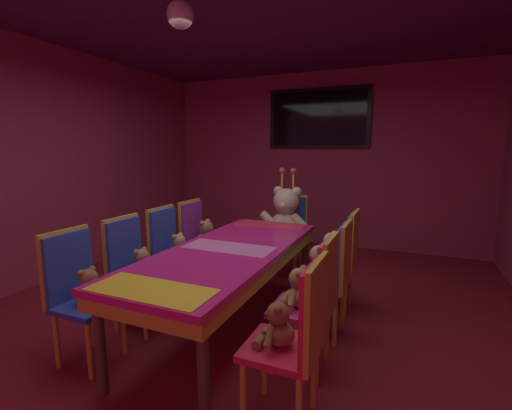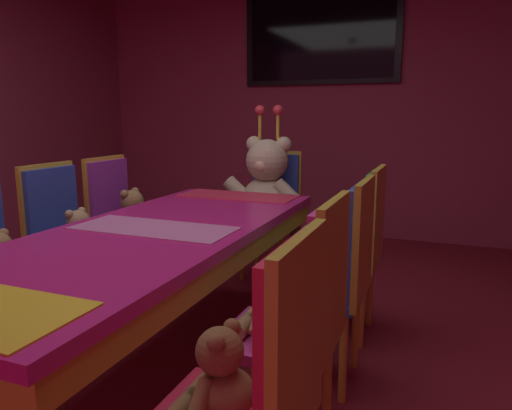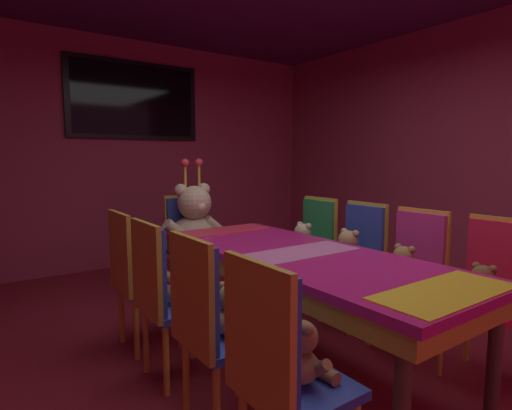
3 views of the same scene
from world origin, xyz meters
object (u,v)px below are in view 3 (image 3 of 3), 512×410
at_px(banquet_table, 302,265).
at_px(chair_left_0, 274,359).
at_px(chair_left_2, 160,286).
at_px(wall_tv, 135,100).
at_px(chair_left_3, 132,267).
at_px(king_teddy_bear, 195,222).
at_px(chair_left_1, 206,314).
at_px(chair_right_2, 360,250).
at_px(teddy_left_1, 231,313).
at_px(throne_chair, 188,235).
at_px(teddy_left_0, 302,355).
at_px(teddy_left_3, 152,264).
at_px(chair_right_1, 415,264).
at_px(chair_right_0, 494,281).
at_px(teddy_left_2, 182,285).
at_px(chair_right_3, 314,240).
at_px(teddy_right_3, 302,242).
at_px(teddy_right_1, 402,269).
at_px(teddy_right_0, 482,289).
at_px(teddy_right_2, 347,252).

bearing_deg(banquet_table, chair_left_0, -136.57).
distance_m(chair_left_2, wall_tv, 3.28).
relative_size(chair_left_3, king_teddy_bear, 1.12).
bearing_deg(chair_left_1, chair_right_2, 16.89).
relative_size(teddy_left_1, throne_chair, 0.28).
relative_size(teddy_left_0, chair_left_3, 0.28).
bearing_deg(teddy_left_3, chair_right_1, -34.94).
bearing_deg(chair_right_0, teddy_left_0, 0.50).
relative_size(banquet_table, teddy_left_2, 8.08).
xyz_separation_m(chair_right_0, chair_right_1, (-0.03, 0.53, 0.00)).
bearing_deg(teddy_left_3, chair_right_2, -19.40).
xyz_separation_m(teddy_left_2, chair_right_3, (1.56, 0.50, 0.02)).
bearing_deg(banquet_table, chair_right_0, -42.49).
bearing_deg(teddy_right_3, chair_left_3, -0.43).
height_order(banquet_table, teddy_right_3, teddy_right_3).
bearing_deg(chair_left_0, banquet_table, 43.43).
xyz_separation_m(teddy_left_0, teddy_left_2, (-0.00, 1.10, 0.00)).
distance_m(chair_left_1, teddy_right_3, 1.87).
height_order(banquet_table, teddy_right_1, teddy_right_1).
relative_size(teddy_right_0, teddy_right_1, 0.91).
relative_size(teddy_left_1, teddy_right_3, 0.85).
xyz_separation_m(chair_right_0, teddy_right_0, (-0.14, -0.00, -0.03)).
xyz_separation_m(chair_right_0, throne_chair, (-0.87, 2.49, 0.00)).
bearing_deg(chair_right_2, throne_chair, -59.25).
xyz_separation_m(chair_left_0, chair_left_2, (-0.01, 1.10, 0.00)).
bearing_deg(teddy_right_1, teddy_right_0, 93.65).
relative_size(chair_left_2, teddy_right_1, 3.21).
height_order(chair_right_0, chair_right_3, same).
relative_size(teddy_left_0, teddy_right_2, 0.81).
distance_m(banquet_table, wall_tv, 3.41).
bearing_deg(teddy_right_1, chair_right_0, 108.48).
xyz_separation_m(teddy_right_2, wall_tv, (-0.71, 2.85, 1.45)).
distance_m(chair_left_0, chair_right_2, 2.01).
relative_size(chair_left_1, chair_left_3, 1.00).
height_order(banquet_table, teddy_left_2, banquet_table).
height_order(teddy_left_1, chair_left_3, chair_left_3).
bearing_deg(wall_tv, teddy_left_3, -107.08).
height_order(chair_left_0, chair_left_3, same).
distance_m(chair_left_1, chair_right_2, 1.78).
distance_m(teddy_left_3, wall_tv, 2.81).
bearing_deg(teddy_right_3, banquet_table, 48.59).
bearing_deg(banquet_table, throne_chair, 90.00).
bearing_deg(teddy_right_0, chair_left_0, 0.50).
bearing_deg(teddy_right_1, teddy_left_0, 21.09).
relative_size(teddy_left_1, chair_right_3, 0.28).
bearing_deg(chair_right_3, teddy_left_3, -0.43).
bearing_deg(chair_left_2, banquet_table, -19.02).
distance_m(teddy_right_1, wall_tv, 3.74).
height_order(teddy_right_2, throne_chair, throne_chair).
relative_size(teddy_right_0, chair_right_3, 0.28).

